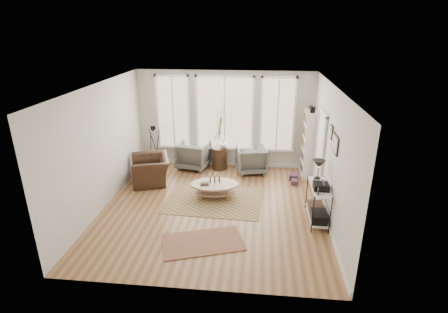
# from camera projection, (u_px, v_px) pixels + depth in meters

# --- Properties ---
(room) EXTENTS (5.50, 5.54, 2.90)m
(room) POSITION_uv_depth(u_px,v_px,m) (213.00, 152.00, 7.88)
(room) COLOR #9D6E46
(room) RESTS_ON ground
(bay_window) EXTENTS (4.14, 0.12, 2.24)m
(bay_window) POSITION_uv_depth(u_px,v_px,m) (225.00, 115.00, 10.32)
(bay_window) COLOR #C9B881
(bay_window) RESTS_ON ground
(door) EXTENTS (0.09, 1.06, 2.22)m
(door) POSITION_uv_depth(u_px,v_px,m) (320.00, 151.00, 8.79)
(door) COLOR silver
(door) RESTS_ON ground
(bookcase) EXTENTS (0.31, 0.85, 2.06)m
(bookcase) POSITION_uv_depth(u_px,v_px,m) (309.00, 144.00, 9.86)
(bookcase) COLOR white
(bookcase) RESTS_ON ground
(low_shelf) EXTENTS (0.38, 1.08, 1.30)m
(low_shelf) POSITION_uv_depth(u_px,v_px,m) (318.00, 199.00, 7.68)
(low_shelf) COLOR white
(low_shelf) RESTS_ON ground
(wall_art) EXTENTS (0.04, 0.88, 0.44)m
(wall_art) POSITION_uv_depth(u_px,v_px,m) (334.00, 141.00, 7.20)
(wall_art) COLOR black
(wall_art) RESTS_ON ground
(rug_main) EXTENTS (2.42, 1.86, 0.01)m
(rug_main) POSITION_uv_depth(u_px,v_px,m) (214.00, 200.00, 8.74)
(rug_main) COLOR brown
(rug_main) RESTS_ON ground
(rug_runner) EXTENTS (1.81, 1.36, 0.01)m
(rug_runner) POSITION_uv_depth(u_px,v_px,m) (203.00, 242.00, 7.03)
(rug_runner) COLOR maroon
(rug_runner) RESTS_ON ground
(coffee_table) EXTENTS (1.28, 0.89, 0.56)m
(coffee_table) POSITION_uv_depth(u_px,v_px,m) (214.00, 187.00, 8.78)
(coffee_table) COLOR tan
(coffee_table) RESTS_ON ground
(armchair_left) EXTENTS (1.03, 1.05, 0.82)m
(armchair_left) POSITION_uv_depth(u_px,v_px,m) (194.00, 155.00, 10.58)
(armchair_left) COLOR #60615C
(armchair_left) RESTS_ON ground
(armchair_right) EXTENTS (0.99, 1.01, 0.78)m
(armchair_right) POSITION_uv_depth(u_px,v_px,m) (251.00, 159.00, 10.28)
(armchair_right) COLOR #60615C
(armchair_right) RESTS_ON ground
(side_table) EXTENTS (0.45, 0.45, 1.88)m
(side_table) POSITION_uv_depth(u_px,v_px,m) (220.00, 140.00, 10.33)
(side_table) COLOR #392317
(side_table) RESTS_ON ground
(vase) EXTENTS (0.26, 0.26, 0.24)m
(vase) POSITION_uv_depth(u_px,v_px,m) (223.00, 144.00, 10.36)
(vase) COLOR silver
(vase) RESTS_ON side_table
(accent_chair) EXTENTS (1.38, 1.30, 0.73)m
(accent_chair) POSITION_uv_depth(u_px,v_px,m) (151.00, 170.00, 9.62)
(accent_chair) COLOR #392317
(accent_chair) RESTS_ON ground
(tripod_camera) EXTENTS (0.48, 0.48, 1.35)m
(tripod_camera) POSITION_uv_depth(u_px,v_px,m) (154.00, 150.00, 10.36)
(tripod_camera) COLOR black
(tripod_camera) RESTS_ON ground
(book_stack_near) EXTENTS (0.27, 0.31, 0.18)m
(book_stack_near) POSITION_uv_depth(u_px,v_px,m) (294.00, 177.00, 9.85)
(book_stack_near) COLOR maroon
(book_stack_near) RESTS_ON ground
(book_stack_far) EXTENTS (0.22, 0.25, 0.14)m
(book_stack_far) POSITION_uv_depth(u_px,v_px,m) (295.00, 182.00, 9.56)
(book_stack_far) COLOR maroon
(book_stack_far) RESTS_ON ground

